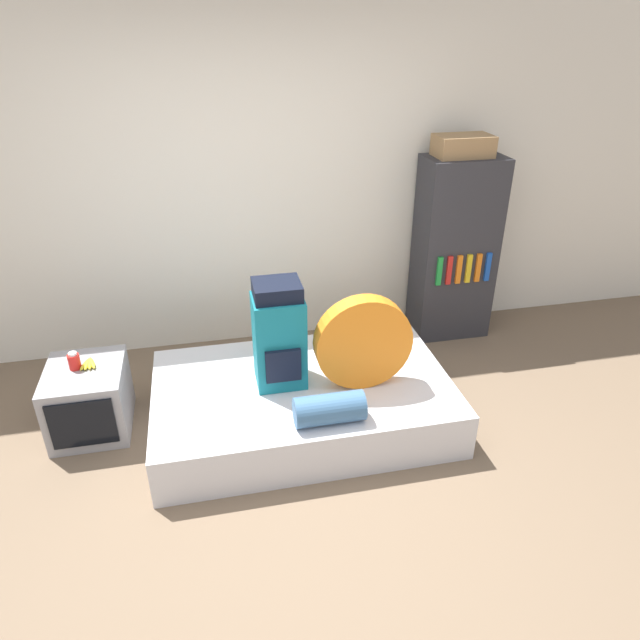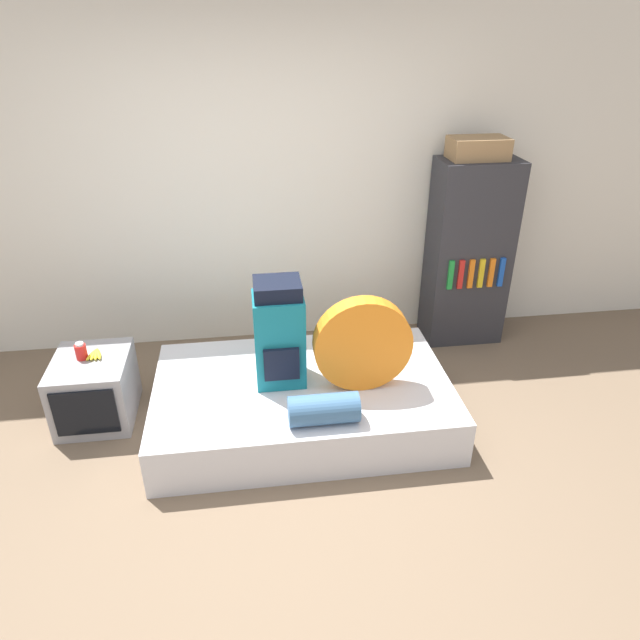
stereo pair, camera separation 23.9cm
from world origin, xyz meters
TOP-DOWN VIEW (x-y plane):
  - ground_plane at (0.00, 0.00)m, footprint 16.00×16.00m
  - wall_back at (0.00, 2.09)m, footprint 8.00×0.05m
  - bed at (0.21, 0.84)m, footprint 1.94×1.20m
  - backpack at (0.07, 0.88)m, footprint 0.32×0.31m
  - tent_bag at (0.58, 0.74)m, footprint 0.62×0.12m
  - sleeping_roll at (0.29, 0.40)m, footprint 0.42×0.18m
  - television at (-1.18, 1.07)m, footprint 0.49×0.57m
  - canister at (-1.22, 1.11)m, footprint 0.07×0.07m
  - banana_bunch at (-1.14, 1.13)m, footprint 0.11×0.15m
  - bookshelf at (1.67, 1.83)m, footprint 0.62×0.39m
  - cardboard_box at (1.64, 1.83)m, footprint 0.42×0.26m

SIDE VIEW (x-z plane):
  - ground_plane at x=0.00m, z-range 0.00..0.00m
  - bed at x=0.21m, z-range 0.00..0.32m
  - television at x=-1.18m, z-range 0.00..0.45m
  - sleeping_roll at x=0.29m, z-range 0.32..0.50m
  - banana_bunch at x=-1.14m, z-range 0.45..0.48m
  - canister at x=-1.22m, z-range 0.45..0.57m
  - tent_bag at x=0.58m, z-range 0.32..0.95m
  - backpack at x=0.07m, z-range 0.31..1.02m
  - bookshelf at x=1.67m, z-range 0.00..1.51m
  - wall_back at x=0.00m, z-range 0.00..2.60m
  - cardboard_box at x=1.64m, z-range 1.51..1.66m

